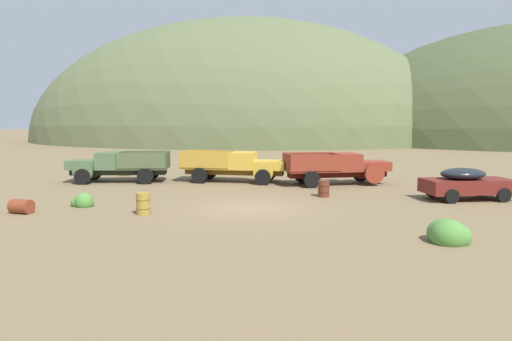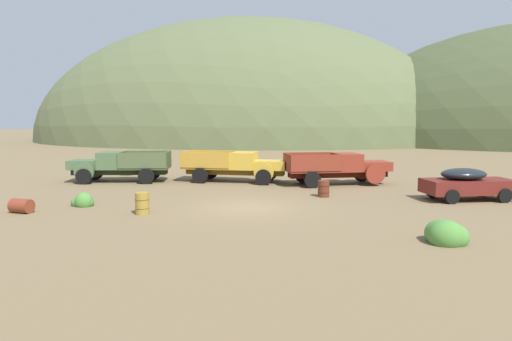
{
  "view_description": "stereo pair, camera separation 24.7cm",
  "coord_description": "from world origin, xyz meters",
  "px_view_note": "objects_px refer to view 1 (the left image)",
  "views": [
    {
      "loc": [
        3.86,
        -19.05,
        3.89
      ],
      "look_at": [
        -0.34,
        3.77,
        1.24
      ],
      "focal_mm": 31.04,
      "sensor_mm": 36.0,
      "label": 1
    },
    {
      "loc": [
        4.1,
        -19.0,
        3.89
      ],
      "look_at": [
        -0.34,
        3.77,
        1.24
      ],
      "focal_mm": 31.04,
      "sensor_mm": 36.0,
      "label": 2
    }
  ],
  "objects_px": {
    "truck_weathered_green": "(112,166)",
    "car_oxblood": "(470,183)",
    "truck_rust_red": "(343,167)",
    "oil_drum_tipped": "(21,206)",
    "truck_faded_yellow": "(241,166)",
    "oil_drum_foreground": "(324,189)",
    "oil_drum_spare": "(143,204)"
  },
  "relations": [
    {
      "from": "truck_weathered_green",
      "to": "car_oxblood",
      "type": "xyz_separation_m",
      "value": [
        20.33,
        -2.58,
        -0.2
      ]
    },
    {
      "from": "truck_weathered_green",
      "to": "truck_rust_red",
      "type": "xyz_separation_m",
      "value": [
        14.26,
        1.56,
        0.02
      ]
    },
    {
      "from": "oil_drum_tipped",
      "to": "truck_faded_yellow",
      "type": "bearing_deg",
      "value": 57.3
    },
    {
      "from": "oil_drum_foreground",
      "to": "truck_rust_red",
      "type": "bearing_deg",
      "value": 77.99
    },
    {
      "from": "truck_weathered_green",
      "to": "oil_drum_spare",
      "type": "height_order",
      "value": "truck_weathered_green"
    },
    {
      "from": "truck_weathered_green",
      "to": "oil_drum_tipped",
      "type": "height_order",
      "value": "truck_weathered_green"
    },
    {
      "from": "truck_rust_red",
      "to": "car_oxblood",
      "type": "xyz_separation_m",
      "value": [
        6.08,
        -4.14,
        -0.22
      ]
    },
    {
      "from": "truck_faded_yellow",
      "to": "oil_drum_tipped",
      "type": "xyz_separation_m",
      "value": [
        -7.0,
        -10.9,
        -0.72
      ]
    },
    {
      "from": "truck_faded_yellow",
      "to": "oil_drum_spare",
      "type": "height_order",
      "value": "truck_faded_yellow"
    },
    {
      "from": "oil_drum_foreground",
      "to": "oil_drum_spare",
      "type": "bearing_deg",
      "value": -141.95
    },
    {
      "from": "car_oxblood",
      "to": "oil_drum_spare",
      "type": "relative_size",
      "value": 5.25
    },
    {
      "from": "oil_drum_foreground",
      "to": "car_oxblood",
      "type": "bearing_deg",
      "value": 4.06
    },
    {
      "from": "truck_rust_red",
      "to": "car_oxblood",
      "type": "height_order",
      "value": "truck_rust_red"
    },
    {
      "from": "oil_drum_foreground",
      "to": "truck_faded_yellow",
      "type": "bearing_deg",
      "value": 139.61
    },
    {
      "from": "car_oxblood",
      "to": "oil_drum_foreground",
      "type": "height_order",
      "value": "car_oxblood"
    },
    {
      "from": "truck_weathered_green",
      "to": "truck_faded_yellow",
      "type": "relative_size",
      "value": 0.98
    },
    {
      "from": "car_oxblood",
      "to": "oil_drum_foreground",
      "type": "relative_size",
      "value": 5.71
    },
    {
      "from": "truck_faded_yellow",
      "to": "oil_drum_foreground",
      "type": "height_order",
      "value": "truck_faded_yellow"
    },
    {
      "from": "car_oxblood",
      "to": "oil_drum_tipped",
      "type": "distance_m",
      "value": 20.57
    },
    {
      "from": "truck_weathered_green",
      "to": "car_oxblood",
      "type": "bearing_deg",
      "value": 159.57
    },
    {
      "from": "truck_weathered_green",
      "to": "oil_drum_foreground",
      "type": "height_order",
      "value": "truck_weathered_green"
    },
    {
      "from": "truck_weathered_green",
      "to": "truck_rust_red",
      "type": "bearing_deg",
      "value": 173.04
    },
    {
      "from": "truck_faded_yellow",
      "to": "car_oxblood",
      "type": "distance_m",
      "value": 13.01
    },
    {
      "from": "truck_rust_red",
      "to": "oil_drum_tipped",
      "type": "distance_m",
      "value": 17.29
    },
    {
      "from": "car_oxblood",
      "to": "oil_drum_foreground",
      "type": "xyz_separation_m",
      "value": [
        -7.06,
        -0.5,
        -0.39
      ]
    },
    {
      "from": "truck_faded_yellow",
      "to": "oil_drum_foreground",
      "type": "relative_size",
      "value": 7.83
    },
    {
      "from": "oil_drum_foreground",
      "to": "oil_drum_spare",
      "type": "height_order",
      "value": "oil_drum_spare"
    },
    {
      "from": "truck_faded_yellow",
      "to": "oil_drum_foreground",
      "type": "bearing_deg",
      "value": -39.9
    },
    {
      "from": "truck_weathered_green",
      "to": "car_oxblood",
      "type": "distance_m",
      "value": 20.5
    },
    {
      "from": "car_oxblood",
      "to": "oil_drum_spare",
      "type": "height_order",
      "value": "car_oxblood"
    },
    {
      "from": "car_oxblood",
      "to": "oil_drum_spare",
      "type": "xyz_separation_m",
      "value": [
        -14.27,
        -6.14,
        -0.36
      ]
    },
    {
      "from": "oil_drum_spare",
      "to": "car_oxblood",
      "type": "bearing_deg",
      "value": 23.29
    }
  ]
}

